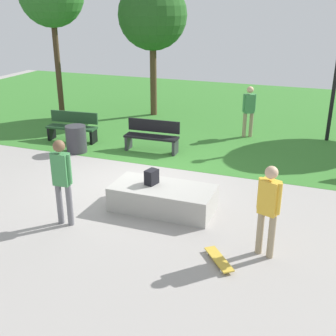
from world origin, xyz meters
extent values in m
plane|color=#9E9993|center=(0.00, 0.00, 0.00)|extent=(28.00, 28.00, 0.00)
cube|color=#387A2D|center=(0.00, 7.57, 0.00)|extent=(26.60, 12.85, 0.01)
cube|color=#A8A59E|center=(1.07, -1.15, 0.26)|extent=(2.18, 1.04, 0.53)
cube|color=black|center=(0.79, -1.10, 0.69)|extent=(0.27, 0.32, 0.32)
cylinder|color=tan|center=(3.48, -2.22, 0.41)|extent=(0.12, 0.12, 0.82)
cylinder|color=tan|center=(3.27, -2.14, 0.41)|extent=(0.12, 0.12, 0.82)
cube|color=gold|center=(3.37, -2.18, 1.12)|extent=(0.37, 0.30, 0.61)
cylinder|color=gold|center=(3.53, -2.24, 1.15)|extent=(0.09, 0.09, 0.56)
cylinder|color=gold|center=(3.21, -2.12, 1.15)|extent=(0.09, 0.09, 0.56)
sphere|color=tan|center=(3.37, -2.18, 1.57)|extent=(0.22, 0.22, 0.22)
cylinder|color=slate|center=(-0.63, -2.44, 0.43)|extent=(0.12, 0.12, 0.86)
cylinder|color=slate|center=(-0.41, -2.42, 0.43)|extent=(0.12, 0.12, 0.86)
cube|color=#3F8C4C|center=(-0.52, -2.43, 1.18)|extent=(0.33, 0.22, 0.64)
cylinder|color=#3F8C4C|center=(-0.69, -2.44, 1.21)|extent=(0.09, 0.09, 0.59)
cylinder|color=#3F8C4C|center=(-0.35, -2.42, 1.21)|extent=(0.09, 0.09, 0.59)
sphere|color=brown|center=(-0.52, -2.43, 1.65)|extent=(0.23, 0.23, 0.23)
cube|color=gold|center=(2.69, -2.69, 0.07)|extent=(0.66, 0.75, 0.02)
cylinder|color=silver|center=(2.92, -2.86, 0.03)|extent=(0.06, 0.06, 0.06)
cylinder|color=silver|center=(2.80, -2.96, 0.03)|extent=(0.06, 0.06, 0.06)
cylinder|color=silver|center=(2.57, -2.42, 0.03)|extent=(0.06, 0.06, 0.06)
cylinder|color=silver|center=(2.45, -2.52, 0.03)|extent=(0.06, 0.06, 0.06)
cube|color=black|center=(-0.59, 2.22, 0.45)|extent=(1.61, 0.49, 0.06)
cube|color=black|center=(-0.60, 2.44, 0.73)|extent=(1.60, 0.11, 0.36)
cube|color=#2D2D33|center=(0.14, 2.24, 0.23)|extent=(0.09, 0.40, 0.45)
cube|color=#2D2D33|center=(-1.33, 2.20, 0.23)|extent=(0.09, 0.40, 0.45)
cube|color=#1E4223|center=(-3.32, 2.26, 0.45)|extent=(1.63, 0.57, 0.06)
cube|color=#1E4223|center=(-3.34, 2.48, 0.73)|extent=(1.60, 0.19, 0.36)
cube|color=black|center=(-2.59, 2.32, 0.23)|extent=(0.11, 0.40, 0.45)
cube|color=black|center=(-4.05, 2.20, 0.23)|extent=(0.11, 0.40, 0.45)
cylinder|color=#42301E|center=(-5.28, 4.66, 1.85)|extent=(0.20, 0.20, 3.71)
cylinder|color=#4C3823|center=(-2.18, 6.29, 1.46)|extent=(0.25, 0.25, 2.93)
sphere|color=#23561E|center=(-2.18, 6.29, 3.68)|extent=(2.51, 2.51, 2.51)
cylinder|color=black|center=(4.26, 5.20, 1.79)|extent=(0.12, 0.12, 3.59)
cylinder|color=#333338|center=(-2.64, 1.42, 0.40)|extent=(0.60, 0.60, 0.79)
cylinder|color=tan|center=(1.89, 4.72, 0.40)|extent=(0.12, 0.12, 0.80)
cylinder|color=tan|center=(1.69, 4.62, 0.40)|extent=(0.12, 0.12, 0.80)
cube|color=#3F8C4C|center=(1.79, 4.67, 1.11)|extent=(0.38, 0.32, 0.60)
cylinder|color=#3F8C4C|center=(1.94, 4.75, 1.13)|extent=(0.09, 0.09, 0.55)
cylinder|color=#3F8C4C|center=(1.64, 4.59, 1.13)|extent=(0.09, 0.09, 0.55)
sphere|color=tan|center=(1.79, 4.67, 1.55)|extent=(0.22, 0.22, 0.22)
cube|color=maroon|center=(1.72, 4.81, 1.14)|extent=(0.30, 0.26, 0.36)
camera|label=1|loc=(4.03, -8.81, 4.20)|focal=45.61mm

